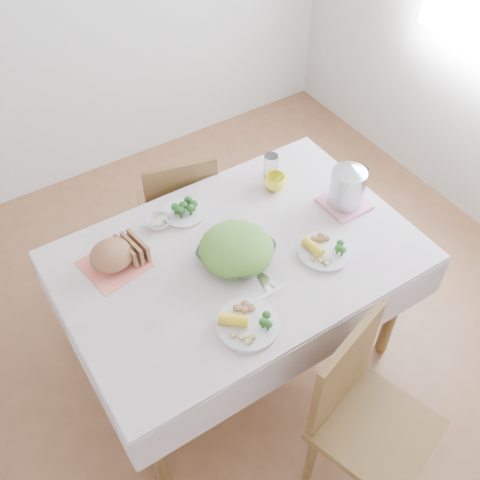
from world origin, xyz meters
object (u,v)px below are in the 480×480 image
salad_bowl (236,253)px  dinner_plate_right (324,251)px  chair_near (377,428)px  chair_far (177,202)px  dining_table (239,308)px  yellow_mug (275,182)px  electric_kettle (348,185)px  dinner_plate_left (248,324)px

salad_bowl → dinner_plate_right: (0.33, -0.17, -0.03)m
chair_near → chair_far: size_ratio=1.08×
chair_far → salad_bowl: bearing=97.6°
dining_table → chair_far: 0.73m
chair_near → yellow_mug: chair_near is taller
chair_near → salad_bowl: 0.89m
salad_bowl → electric_kettle: 0.61m
chair_far → salad_bowl: (-0.09, -0.74, 0.33)m
yellow_mug → chair_far: bearing=123.5°
chair_far → electric_kettle: electric_kettle is taller
dinner_plate_right → yellow_mug: size_ratio=2.28×
dinner_plate_right → chair_far: bearing=104.9°
yellow_mug → electric_kettle: bearing=-52.3°
yellow_mug → electric_kettle: size_ratio=0.46×
dining_table → dinner_plate_right: size_ratio=6.09×
chair_near → dining_table: bearing=80.3°
yellow_mug → chair_near: bearing=-103.7°
salad_bowl → dinner_plate_left: salad_bowl is taller
salad_bowl → dinner_plate_left: bearing=-115.3°
dining_table → chair_near: size_ratio=1.52×
dinner_plate_left → electric_kettle: bearing=23.3°
chair_far → electric_kettle: (0.51, -0.73, 0.42)m
dinner_plate_right → salad_bowl: bearing=152.4°
dining_table → salad_bowl: 0.42m
chair_far → dinner_plate_left: (-0.23, -1.05, 0.31)m
dining_table → chair_far: bearing=84.9°
electric_kettle → chair_near: bearing=-120.8°
dinner_plate_left → electric_kettle: size_ratio=1.12×
dining_table → electric_kettle: (0.58, -0.01, 0.51)m
dining_table → salad_bowl: bearing=-140.3°
yellow_mug → salad_bowl: bearing=-144.8°
chair_near → dinner_plate_right: bearing=55.4°
chair_near → yellow_mug: (0.27, 1.09, 0.34)m
electric_kettle → salad_bowl: bearing=-179.8°
chair_near → dinner_plate_left: bearing=101.8°
salad_bowl → electric_kettle: electric_kettle is taller
dining_table → electric_kettle: bearing=-0.7°
dinner_plate_right → yellow_mug: (0.06, 0.45, 0.03)m
salad_bowl → dinner_plate_left: 0.34m
dining_table → dinner_plate_left: dinner_plate_left is taller
chair_far → salad_bowl: chair_far is taller
dining_table → dinner_plate_left: 0.54m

